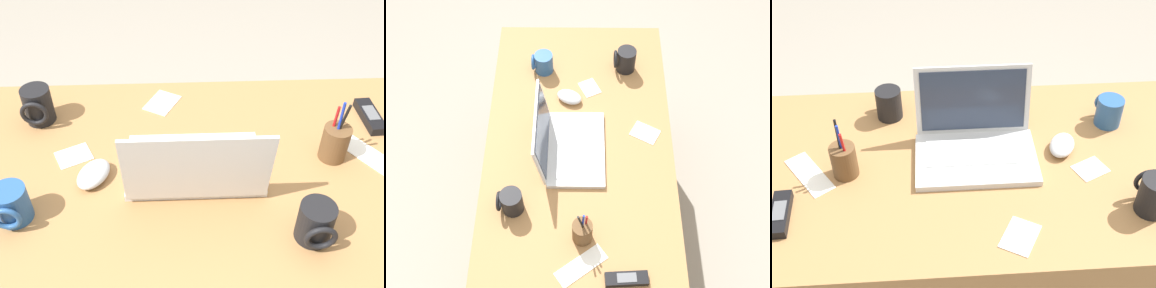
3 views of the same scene
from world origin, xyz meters
TOP-DOWN VIEW (x-y plane):
  - desk at (0.00, 0.00)m, footprint 1.47×0.71m
  - laptop at (0.07, 0.05)m, footprint 0.33×0.25m
  - computer_mouse at (0.31, 0.04)m, footprint 0.10×0.12m
  - coffee_mug_white at (0.47, 0.15)m, footprint 0.08×0.09m
  - coffee_mug_tall at (0.49, -0.19)m, footprint 0.08×0.09m
  - coffee_mug_spare at (-0.17, 0.23)m, footprint 0.08×0.09m
  - cordless_phone at (-0.43, -0.16)m, footprint 0.05×0.14m
  - pen_holder at (-0.28, -0.01)m, footprint 0.07×0.07m
  - paper_note_near_laptop at (0.38, -0.04)m, footprint 0.11×0.10m
  - paper_note_left at (0.15, -0.26)m, footprint 0.11×0.13m
  - paper_note_right at (-0.38, -0.01)m, footprint 0.15×0.18m

SIDE VIEW (x-z plane):
  - desk at x=0.00m, z-range 0.00..0.74m
  - paper_note_near_laptop at x=0.38m, z-range 0.74..0.74m
  - paper_note_left at x=0.15m, z-range 0.74..0.74m
  - paper_note_right at x=-0.38m, z-range 0.74..0.74m
  - cordless_phone at x=-0.43m, z-range 0.74..0.76m
  - computer_mouse at x=0.31m, z-range 0.74..0.77m
  - coffee_mug_white at x=0.47m, z-range 0.74..0.82m
  - laptop at x=0.07m, z-range 0.67..0.89m
  - coffee_mug_spare at x=-0.17m, z-range 0.74..0.83m
  - pen_holder at x=-0.28m, z-range 0.70..0.87m
  - coffee_mug_tall at x=0.49m, z-range 0.74..0.84m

